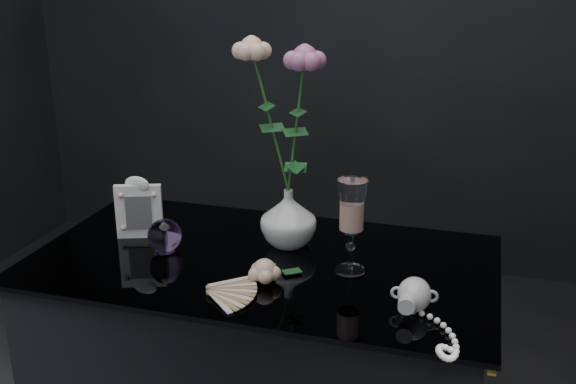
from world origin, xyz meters
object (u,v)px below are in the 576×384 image
(wine_glass, at_px, (351,227))
(loose_rose, at_px, (264,271))
(pearl_jar, at_px, (414,293))
(picture_frame, at_px, (139,207))
(paperweight, at_px, (165,236))
(vase, at_px, (288,218))

(wine_glass, distance_m, loose_rose, 0.21)
(loose_rose, relative_size, pearl_jar, 0.64)
(picture_frame, relative_size, pearl_jar, 0.66)
(paperweight, relative_size, loose_rose, 0.52)
(vase, relative_size, wine_glass, 0.66)
(wine_glass, relative_size, loose_rose, 1.38)
(paperweight, distance_m, pearl_jar, 0.60)
(paperweight, xyz_separation_m, loose_rose, (0.27, -0.08, -0.01))
(picture_frame, distance_m, paperweight, 0.12)
(wine_glass, xyz_separation_m, loose_rose, (-0.16, -0.10, -0.08))
(vase, bearing_deg, wine_glass, -30.08)
(wine_glass, xyz_separation_m, paperweight, (-0.44, -0.02, -0.07))
(vase, height_order, picture_frame, picture_frame)
(vase, bearing_deg, picture_frame, -171.07)
(loose_rose, xyz_separation_m, pearl_jar, (0.32, -0.03, 0.01))
(vase, xyz_separation_m, loose_rose, (0.01, -0.20, -0.04))
(paperweight, height_order, pearl_jar, paperweight)
(paperweight, relative_size, pearl_jar, 0.34)
(picture_frame, xyz_separation_m, paperweight, (0.10, -0.06, -0.04))
(vase, distance_m, loose_rose, 0.21)
(wine_glass, distance_m, picture_frame, 0.54)
(paperweight, height_order, loose_rose, paperweight)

